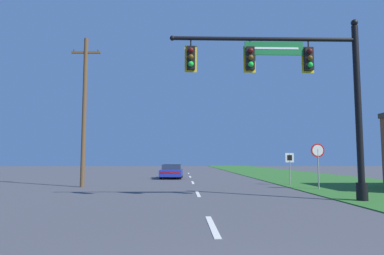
% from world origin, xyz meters
% --- Properties ---
extents(grass_verge_right, '(10.00, 110.00, 0.04)m').
position_xyz_m(grass_verge_right, '(10.50, 30.00, 0.02)').
color(grass_verge_right, '#2D6626').
rests_on(grass_verge_right, ground).
extents(road_center_line, '(0.16, 34.80, 0.01)m').
position_xyz_m(road_center_line, '(0.00, 22.00, 0.01)').
color(road_center_line, silver).
rests_on(road_center_line, ground).
extents(signal_mast, '(7.90, 0.47, 7.44)m').
position_xyz_m(signal_mast, '(4.29, 10.82, 4.60)').
color(signal_mast, black).
rests_on(signal_mast, grass_verge_right).
extents(car_ahead, '(1.97, 4.34, 1.19)m').
position_xyz_m(car_ahead, '(-1.68, 27.46, 0.60)').
color(car_ahead, black).
rests_on(car_ahead, ground).
extents(stop_sign, '(0.76, 0.07, 2.50)m').
position_xyz_m(stop_sign, '(6.83, 16.23, 1.86)').
color(stop_sign, gray).
rests_on(stop_sign, grass_verge_right).
extents(route_sign_post, '(0.55, 0.06, 2.03)m').
position_xyz_m(route_sign_post, '(6.20, 19.30, 1.53)').
color(route_sign_post, gray).
rests_on(route_sign_post, grass_verge_right).
extents(utility_pole_near, '(1.80, 0.26, 9.21)m').
position_xyz_m(utility_pole_near, '(-6.79, 18.25, 4.76)').
color(utility_pole_near, brown).
rests_on(utility_pole_near, ground).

